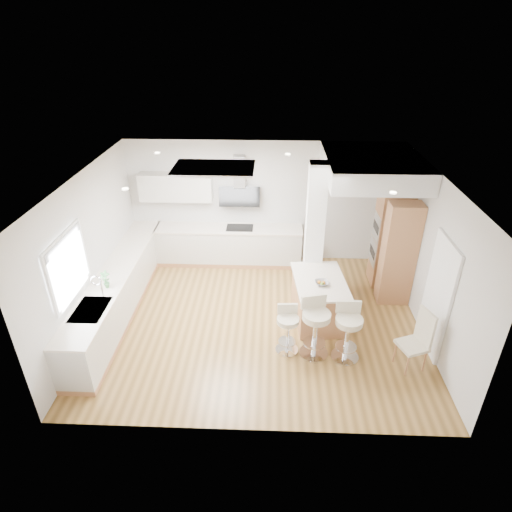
{
  "coord_description": "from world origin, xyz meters",
  "views": [
    {
      "loc": [
        0.22,
        -6.54,
        5.01
      ],
      "look_at": [
        -0.06,
        0.4,
        1.18
      ],
      "focal_mm": 30.0,
      "sensor_mm": 36.0,
      "label": 1
    }
  ],
  "objects_px": {
    "peninsula": "(318,299)",
    "bar_stool_b": "(315,324)",
    "bar_stool_c": "(348,329)",
    "dining_chair": "(418,338)",
    "bar_stool_a": "(288,327)"
  },
  "relations": [
    {
      "from": "bar_stool_b",
      "to": "bar_stool_c",
      "type": "height_order",
      "value": "bar_stool_b"
    },
    {
      "from": "dining_chair",
      "to": "peninsula",
      "type": "bearing_deg",
      "value": 119.23
    },
    {
      "from": "peninsula",
      "to": "dining_chair",
      "type": "bearing_deg",
      "value": -45.19
    },
    {
      "from": "bar_stool_a",
      "to": "bar_stool_b",
      "type": "bearing_deg",
      "value": -12.09
    },
    {
      "from": "peninsula",
      "to": "bar_stool_c",
      "type": "bearing_deg",
      "value": -76.16
    },
    {
      "from": "bar_stool_a",
      "to": "dining_chair",
      "type": "bearing_deg",
      "value": -11.42
    },
    {
      "from": "bar_stool_a",
      "to": "dining_chair",
      "type": "distance_m",
      "value": 2.1
    },
    {
      "from": "peninsula",
      "to": "bar_stool_b",
      "type": "bearing_deg",
      "value": -103.91
    },
    {
      "from": "bar_stool_a",
      "to": "dining_chair",
      "type": "xyz_separation_m",
      "value": [
        2.08,
        -0.29,
        0.08
      ]
    },
    {
      "from": "bar_stool_c",
      "to": "dining_chair",
      "type": "distance_m",
      "value": 1.11
    },
    {
      "from": "bar_stool_b",
      "to": "bar_stool_c",
      "type": "distance_m",
      "value": 0.53
    },
    {
      "from": "bar_stool_b",
      "to": "bar_stool_c",
      "type": "xyz_separation_m",
      "value": [
        0.53,
        -0.07,
        -0.03
      ]
    },
    {
      "from": "bar_stool_a",
      "to": "bar_stool_b",
      "type": "xyz_separation_m",
      "value": [
        0.45,
        -0.07,
        0.12
      ]
    },
    {
      "from": "peninsula",
      "to": "dining_chair",
      "type": "distance_m",
      "value": 1.93
    },
    {
      "from": "peninsula",
      "to": "bar_stool_b",
      "type": "distance_m",
      "value": 1.04
    }
  ]
}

